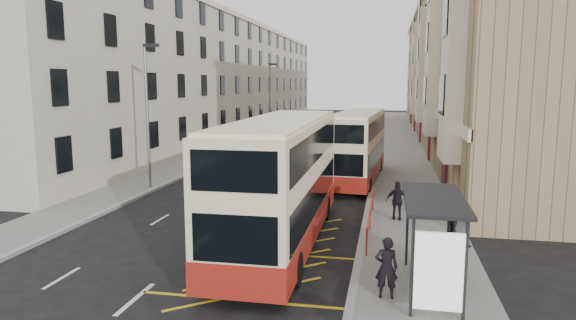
% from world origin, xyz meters
% --- Properties ---
extents(ground, '(200.00, 200.00, 0.00)m').
position_xyz_m(ground, '(0.00, 0.00, 0.00)').
color(ground, black).
rests_on(ground, ground).
extents(pavement_right, '(4.00, 120.00, 0.15)m').
position_xyz_m(pavement_right, '(8.00, 30.00, 0.07)').
color(pavement_right, '#62625D').
rests_on(pavement_right, ground).
extents(pavement_left, '(3.00, 120.00, 0.15)m').
position_xyz_m(pavement_left, '(-7.50, 30.00, 0.07)').
color(pavement_left, '#62625D').
rests_on(pavement_left, ground).
extents(kerb_right, '(0.25, 120.00, 0.15)m').
position_xyz_m(kerb_right, '(6.00, 30.00, 0.07)').
color(kerb_right, gray).
rests_on(kerb_right, ground).
extents(kerb_left, '(0.25, 120.00, 0.15)m').
position_xyz_m(kerb_left, '(-6.00, 30.00, 0.07)').
color(kerb_left, gray).
rests_on(kerb_left, ground).
extents(road_markings, '(10.00, 110.00, 0.01)m').
position_xyz_m(road_markings, '(0.00, 45.00, 0.01)').
color(road_markings, silver).
rests_on(road_markings, ground).
extents(terrace_right, '(10.75, 79.00, 15.25)m').
position_xyz_m(terrace_right, '(14.88, 45.38, 7.52)').
color(terrace_right, tan).
rests_on(terrace_right, ground).
extents(terrace_left, '(9.18, 79.00, 13.25)m').
position_xyz_m(terrace_left, '(-13.43, 45.50, 6.52)').
color(terrace_left, beige).
rests_on(terrace_left, ground).
extents(bus_shelter, '(1.65, 4.25, 2.70)m').
position_xyz_m(bus_shelter, '(8.34, -0.39, 2.14)').
color(bus_shelter, black).
rests_on(bus_shelter, pavement_right).
extents(guard_railing, '(0.06, 6.56, 1.01)m').
position_xyz_m(guard_railing, '(6.25, 5.75, 0.86)').
color(guard_railing, '#B3261F').
rests_on(guard_railing, pavement_right).
extents(street_lamp_near, '(0.93, 0.18, 8.00)m').
position_xyz_m(street_lamp_near, '(-6.35, 12.00, 4.64)').
color(street_lamp_near, gray).
rests_on(street_lamp_near, pavement_left).
extents(street_lamp_far, '(0.93, 0.18, 8.00)m').
position_xyz_m(street_lamp_far, '(-6.35, 42.00, 4.64)').
color(street_lamp_far, gray).
rests_on(street_lamp_far, pavement_left).
extents(double_decker_front, '(2.79, 11.90, 4.74)m').
position_xyz_m(double_decker_front, '(3.04, 3.56, 2.41)').
color(double_decker_front, '#F7ECBF').
rests_on(double_decker_front, ground).
extents(double_decker_rear, '(3.17, 10.82, 4.26)m').
position_xyz_m(double_decker_rear, '(5.00, 16.77, 2.17)').
color(double_decker_rear, '#F7ECBF').
rests_on(double_decker_rear, ground).
extents(pedestrian_near, '(0.65, 0.44, 1.74)m').
position_xyz_m(pedestrian_near, '(6.93, -0.88, 1.02)').
color(pedestrian_near, black).
rests_on(pedestrian_near, pavement_right).
extents(pedestrian_mid, '(1.06, 0.91, 1.90)m').
position_xyz_m(pedestrian_mid, '(8.96, 0.96, 1.10)').
color(pedestrian_mid, black).
rests_on(pedestrian_mid, pavement_right).
extents(pedestrian_far, '(1.00, 0.43, 1.70)m').
position_xyz_m(pedestrian_far, '(7.34, 7.47, 1.00)').
color(pedestrian_far, black).
rests_on(pedestrian_far, pavement_right).
extents(white_van, '(4.22, 5.87, 1.48)m').
position_xyz_m(white_van, '(-5.15, 35.49, 0.74)').
color(white_van, silver).
rests_on(white_van, ground).
extents(car_silver, '(3.05, 4.85, 1.54)m').
position_xyz_m(car_silver, '(-3.69, 55.45, 0.77)').
color(car_silver, '#A0A3A7').
rests_on(car_silver, ground).
extents(car_dark, '(2.92, 4.64, 1.44)m').
position_xyz_m(car_dark, '(-3.09, 64.43, 0.72)').
color(car_dark, black).
rests_on(car_dark, ground).
extents(car_red, '(3.36, 5.58, 1.51)m').
position_xyz_m(car_red, '(3.36, 58.34, 0.76)').
color(car_red, '#981103').
rests_on(car_red, ground).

